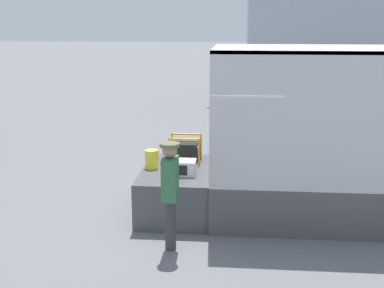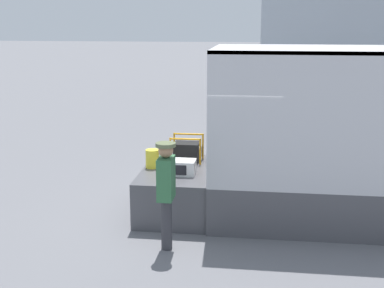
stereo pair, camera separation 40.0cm
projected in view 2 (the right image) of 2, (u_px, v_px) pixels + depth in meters
ground_plane at (213, 212)px, 10.58m from camera, size 160.00×160.00×0.00m
tailgate_deck at (178, 190)px, 10.57m from camera, size 1.37×2.35×0.86m
microwave at (182, 167)px, 10.05m from camera, size 0.50×0.41×0.27m
portable_generator at (188, 151)px, 10.99m from camera, size 0.64×0.51×0.53m
orange_bucket at (152, 159)px, 10.49m from camera, size 0.27×0.27×0.36m
worker_person at (166, 184)px, 8.62m from camera, size 0.32×0.44×1.81m
house_backdrop at (353, 1)px, 23.50m from camera, size 8.35×6.67×8.85m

